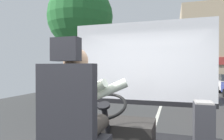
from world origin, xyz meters
TOP-DOWN VIEW (x-y plane):
  - ground at (0.00, 8.80)m, footprint 18.00×44.00m
  - driver_seat at (-0.23, -0.44)m, footprint 0.48×0.48m
  - bus_driver at (-0.23, -0.32)m, footprint 0.78×0.55m
  - steering_console at (-0.23, 0.72)m, footprint 1.10×0.97m
  - fare_box at (0.91, 0.70)m, footprint 0.22×0.27m
  - windshield_panel at (0.00, 1.62)m, footprint 2.50×0.08m
  - street_tree at (-4.13, 7.53)m, footprint 3.42×3.42m
  - parked_car_silver at (4.90, 20.29)m, footprint 1.94×4.39m

SIDE VIEW (x-z plane):
  - ground at x=0.00m, z-range -0.05..0.00m
  - parked_car_silver at x=4.90m, z-range 0.02..1.32m
  - steering_console at x=-0.23m, z-range 0.50..1.31m
  - fare_box at x=0.91m, z-range 0.68..1.40m
  - driver_seat at x=-0.23m, z-range 0.59..1.95m
  - bus_driver at x=-0.23m, z-range 1.08..1.87m
  - windshield_panel at x=0.00m, z-range 0.99..2.47m
  - street_tree at x=-4.13m, z-range 1.37..7.57m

